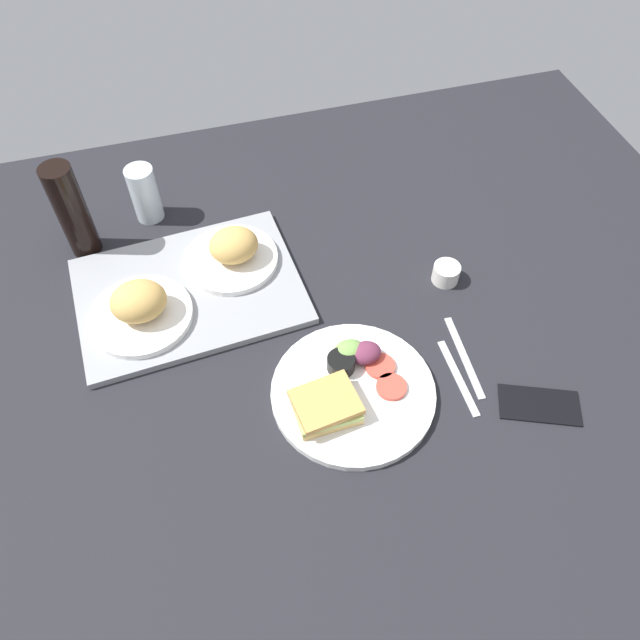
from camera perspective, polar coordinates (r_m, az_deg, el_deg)
name	(u,v)px	position (r cm, az deg, el deg)	size (l,w,h in cm)	color
ground_plane	(314,351)	(120.21, -0.52, -2.89)	(190.00, 150.00, 3.00)	black
serving_tray	(189,291)	(129.34, -12.06, 2.65)	(45.00, 33.00, 1.60)	gray
bread_plate_near	(140,308)	(123.70, -16.41, 1.12)	(20.29, 20.29, 8.77)	white
bread_plate_far	(233,252)	(130.04, -8.12, 6.30)	(19.66, 19.66, 8.36)	white
plate_with_salad	(349,389)	(112.01, 2.73, -6.41)	(30.00, 30.00, 5.40)	white
drinking_glass	(145,194)	(144.00, -15.98, 11.20)	(6.21, 6.21, 13.23)	silver
soda_bottle	(72,211)	(137.89, -22.06, 9.36)	(6.40, 6.40, 21.94)	black
espresso_cup	(446,273)	(130.74, 11.62, 4.27)	(5.60, 5.60, 4.00)	silver
fork	(458,377)	(117.70, 12.72, -5.20)	(17.00, 1.40, 0.50)	#B7B7BC
knife	(464,356)	(120.58, 13.25, -3.31)	(19.00, 1.40, 0.50)	#B7B7BC
cell_phone	(539,404)	(118.54, 19.72, -7.39)	(14.40, 7.20, 0.80)	black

